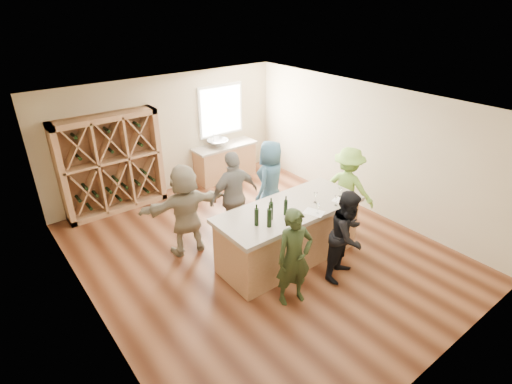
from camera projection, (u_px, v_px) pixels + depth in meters
floor at (258, 252)px, 7.72m from camera, size 6.00×7.00×0.10m
ceiling at (259, 104)px, 6.41m from camera, size 6.00×7.00×0.10m
wall_back at (167, 134)px, 9.57m from camera, size 6.00×0.10×2.80m
wall_front at (450, 291)px, 4.56m from camera, size 6.00×0.10×2.80m
wall_left at (82, 245)px, 5.39m from camera, size 0.10×7.00×2.80m
wall_right at (368, 148)px, 8.74m from camera, size 0.10×7.00×2.80m
window_frame at (221, 110)px, 10.18m from camera, size 1.30×0.06×1.30m
window_pane at (221, 111)px, 10.15m from camera, size 1.18×0.01×1.18m
wine_rack at (112, 164)px, 8.68m from camera, size 2.20×0.45×2.20m
back_counter_base at (225, 162)px, 10.53m from camera, size 1.60×0.58×0.86m
back_counter_top at (224, 146)px, 10.32m from camera, size 1.70×0.62×0.06m
sink at (218, 143)px, 10.15m from camera, size 0.54×0.54×0.19m
faucet at (214, 139)px, 10.25m from camera, size 0.02×0.02×0.30m
tasting_counter_base at (288, 235)px, 7.26m from camera, size 2.60×1.00×1.00m
tasting_counter_top at (290, 209)px, 7.01m from camera, size 2.72×1.12×0.08m
wine_bottle_a at (257, 217)px, 6.40m from camera, size 0.10×0.10×0.30m
wine_bottle_b at (269, 218)px, 6.35m from camera, size 0.08×0.08×0.32m
wine_bottle_c at (271, 211)px, 6.56m from camera, size 0.10×0.10×0.31m
wine_bottle_e at (286, 208)px, 6.71m from camera, size 0.07×0.07×0.27m
wine_glass_a at (292, 219)px, 6.44m from camera, size 0.08×0.08×0.20m
wine_glass_b at (318, 209)px, 6.76m from camera, size 0.09×0.09×0.19m
wine_glass_c at (336, 200)px, 7.02m from camera, size 0.09×0.09×0.19m
wine_glass_d at (315, 197)px, 7.12m from camera, size 0.09×0.09×0.20m
wine_glass_e at (340, 193)px, 7.33m from camera, size 0.06×0.06×0.16m
tasting_menu_a at (294, 223)px, 6.53m from camera, size 0.23×0.29×0.00m
tasting_menu_b at (314, 212)px, 6.83m from camera, size 0.36×0.40×0.00m
tasting_menu_c at (341, 201)px, 7.21m from camera, size 0.30×0.35×0.00m
person_near_left at (294, 258)px, 6.11m from camera, size 0.69×0.58×1.65m
person_near_right at (347, 235)px, 6.68m from camera, size 0.88×0.63×1.62m
person_server at (347, 188)px, 8.15m from camera, size 0.89×1.24×1.74m
person_far_mid at (234, 196)px, 7.76m from camera, size 1.08×0.58×1.82m
person_far_right at (271, 181)px, 8.42m from camera, size 1.02×0.87×1.77m
person_far_left at (186, 210)px, 7.32m from camera, size 1.72×0.86×1.77m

